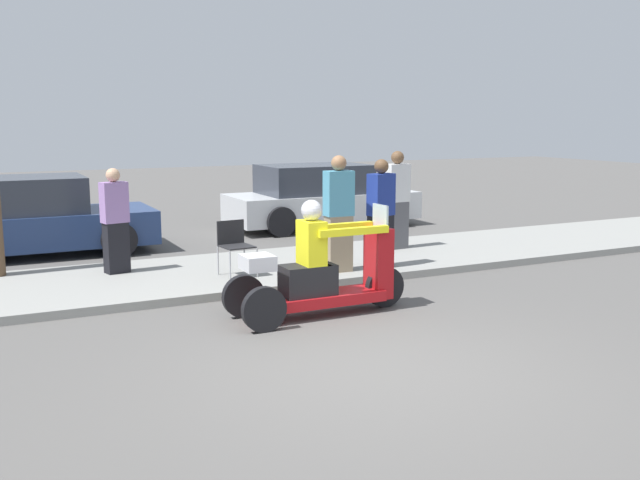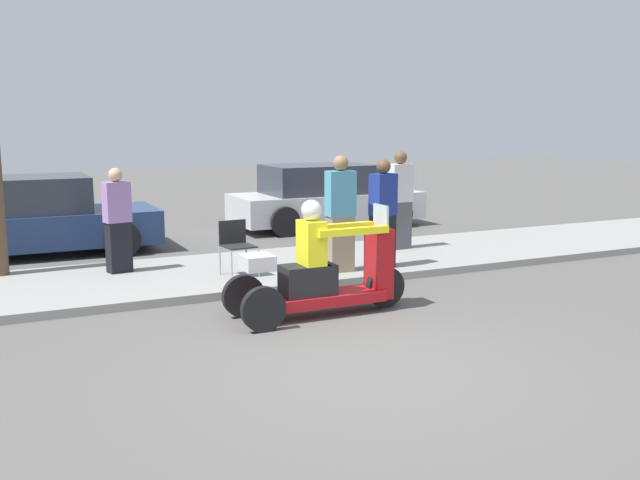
# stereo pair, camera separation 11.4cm
# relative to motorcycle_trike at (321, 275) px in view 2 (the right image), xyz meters

# --- Properties ---
(ground_plane) EXTENTS (60.00, 60.00, 0.00)m
(ground_plane) POSITION_rel_motorcycle_trike_xyz_m (-0.38, -1.96, -0.52)
(ground_plane) COLOR #565451
(sidewalk_strip) EXTENTS (28.00, 2.80, 0.12)m
(sidewalk_strip) POSITION_rel_motorcycle_trike_xyz_m (-0.38, 2.64, -0.46)
(sidewalk_strip) COLOR gray
(sidewalk_strip) RESTS_ON ground
(motorcycle_trike) EXTENTS (2.39, 0.79, 1.48)m
(motorcycle_trike) POSITION_rel_motorcycle_trike_xyz_m (0.00, 0.00, 0.00)
(motorcycle_trike) COLOR black
(motorcycle_trike) RESTS_ON ground
(spectator_with_child) EXTENTS (0.46, 0.34, 1.72)m
(spectator_with_child) POSITION_rel_motorcycle_trike_xyz_m (1.90, 1.73, 0.42)
(spectator_with_child) COLOR black
(spectator_with_child) RESTS_ON sidewalk_strip
(spectator_near_curb) EXTENTS (0.44, 0.27, 1.79)m
(spectator_near_curb) POSITION_rel_motorcycle_trike_xyz_m (1.16, 1.75, 0.46)
(spectator_near_curb) COLOR gray
(spectator_near_curb) RESTS_ON sidewalk_strip
(spectator_far_back) EXTENTS (0.43, 0.27, 1.77)m
(spectator_far_back) POSITION_rel_motorcycle_trike_xyz_m (3.03, 3.04, 0.45)
(spectator_far_back) COLOR #515156
(spectator_far_back) RESTS_ON sidewalk_strip
(spectator_end_of_line) EXTENTS (0.42, 0.31, 1.61)m
(spectator_end_of_line) POSITION_rel_motorcycle_trike_xyz_m (-1.94, 3.16, 0.37)
(spectator_end_of_line) COLOR black
(spectator_end_of_line) RESTS_ON sidewalk_strip
(folding_chair_curbside) EXTENTS (0.50, 0.50, 0.82)m
(folding_chair_curbside) POSITION_rel_motorcycle_trike_xyz_m (-0.37, 2.22, 0.10)
(folding_chair_curbside) COLOR #A5A8AD
(folding_chair_curbside) RESTS_ON sidewalk_strip
(parked_car_lot_left) EXTENTS (4.41, 1.96, 1.43)m
(parked_car_lot_left) POSITION_rel_motorcycle_trike_xyz_m (-3.07, 5.90, 0.16)
(parked_car_lot_left) COLOR navy
(parked_car_lot_left) RESTS_ON ground
(parked_car_lot_far) EXTENTS (4.30, 1.93, 1.43)m
(parked_car_lot_far) POSITION_rel_motorcycle_trike_xyz_m (3.25, 6.66, 0.15)
(parked_car_lot_far) COLOR silver
(parked_car_lot_far) RESTS_ON ground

